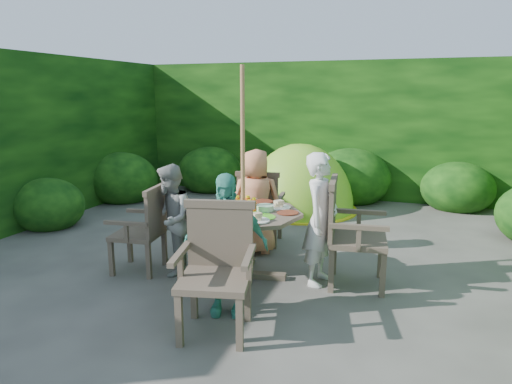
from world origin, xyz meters
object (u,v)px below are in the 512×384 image
(garden_chair_right, at_px, (349,231))
(garden_chair_left, at_px, (144,228))
(garden_chair_front, at_px, (217,266))
(child_back, at_px, (256,202))
(parasol_pole, at_px, (243,176))
(garden_chair_back, at_px, (260,207))
(child_front, at_px, (225,244))
(child_left, at_px, (170,220))
(patio_table, at_px, (244,222))
(child_right, at_px, (321,219))
(dome_tent, at_px, (299,209))

(garden_chair_right, bearing_deg, garden_chair_left, 93.15)
(garden_chair_front, height_order, child_back, child_back)
(parasol_pole, distance_m, garden_chair_back, 1.25)
(parasol_pole, distance_m, child_front, 0.93)
(garden_chair_left, height_order, child_left, child_left)
(patio_table, relative_size, child_left, 1.21)
(parasol_pole, height_order, child_back, parasol_pole)
(garden_chair_right, distance_m, garden_chair_left, 2.19)
(parasol_pole, relative_size, child_back, 1.71)
(garden_chair_right, distance_m, garden_chair_back, 1.54)
(garden_chair_front, distance_m, child_left, 1.35)
(garden_chair_back, xyz_separation_m, child_left, (-0.60, -1.22, 0.10))
(child_back, bearing_deg, garden_chair_right, 135.07)
(parasol_pole, height_order, child_front, parasol_pole)
(patio_table, height_order, child_left, child_left)
(parasol_pole, bearing_deg, child_right, 9.84)
(patio_table, height_order, child_front, child_front)
(parasol_pole, bearing_deg, child_back, 99.84)
(garden_chair_back, bearing_deg, parasol_pole, 92.15)
(child_back, height_order, dome_tent, child_back)
(child_right, xyz_separation_m, child_left, (-1.58, -0.27, -0.08))
(child_back, distance_m, child_front, 1.60)
(child_back, bearing_deg, garden_chair_back, -98.17)
(dome_tent, bearing_deg, child_left, -87.94)
(child_left, relative_size, child_front, 0.94)
(child_front, bearing_deg, garden_chair_back, 84.82)
(child_front, bearing_deg, garden_chair_front, -96.26)
(patio_table, xyz_separation_m, child_back, (-0.14, 0.79, 0.03))
(garden_chair_right, bearing_deg, garden_chair_back, 47.91)
(child_left, bearing_deg, child_back, 119.03)
(parasol_pole, height_order, garden_chair_right, parasol_pole)
(garden_chair_back, distance_m, child_left, 1.36)
(child_front, bearing_deg, child_left, 129.74)
(patio_table, relative_size, garden_chair_right, 1.37)
(garden_chair_front, relative_size, child_front, 0.80)
(garden_chair_right, bearing_deg, garden_chair_front, 138.05)
(parasol_pole, xyz_separation_m, child_left, (-0.79, -0.14, -0.50))
(patio_table, bearing_deg, garden_chair_right, 10.05)
(patio_table, xyz_separation_m, garden_chair_front, (0.18, -1.08, -0.07))
(garden_chair_back, bearing_deg, garden_chair_front, 91.94)
(patio_table, bearing_deg, garden_chair_back, 100.22)
(garden_chair_front, relative_size, child_back, 0.79)
(child_left, height_order, child_back, child_back)
(dome_tent, bearing_deg, garden_chair_front, -71.91)
(child_left, bearing_deg, parasol_pole, 74.03)
(garden_chair_left, height_order, garden_chair_back, garden_chair_back)
(patio_table, xyz_separation_m, child_front, (0.13, -0.79, 0.02))
(parasol_pole, bearing_deg, child_front, -80.16)
(garden_chair_left, height_order, child_front, child_front)
(child_back, relative_size, dome_tent, 0.58)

